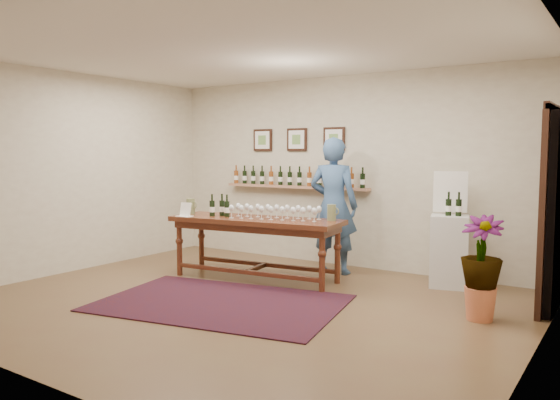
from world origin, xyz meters
The scene contains 14 objects.
ground centered at (0.00, 0.00, 0.00)m, with size 6.00×6.00×0.00m, color brown.
room_shell centered at (2.11, 1.86, 1.12)m, with size 6.00×6.00×6.00m.
rug centered at (-0.17, -0.14, 0.01)m, with size 2.65×1.77×0.01m, color #4F130E.
tasting_table centered at (-0.53, 1.02, 0.70)m, with size 2.38×1.02×0.82m.
table_glasses centered at (-0.28, 1.10, 0.91)m, with size 1.32×0.30×0.18m, color silver, non-canonical shape.
table_bottles centered at (-1.06, 0.94, 0.96)m, with size 0.26×0.15×0.28m, color black, non-canonical shape.
pitcher_left centered at (-1.56, 0.89, 0.93)m, with size 0.14×0.14×0.22m, color #687046, non-canonical shape.
pitcher_right centered at (0.43, 1.33, 0.92)m, with size 0.13×0.13×0.21m, color #687046, non-canonical shape.
menu_card centered at (-1.45, 0.66, 0.91)m, with size 0.20×0.15×0.19m, color white.
display_pedestal centered at (1.71, 2.05, 0.45)m, with size 0.45×0.45×0.90m, color silver.
pedestal_bottles centered at (1.76, 2.02, 1.06)m, with size 0.32×0.09×0.32m, color black, non-canonical shape.
info_sign centered at (1.67, 2.18, 1.19)m, with size 0.42×0.02×0.57m, color white.
potted_plant centered at (2.39, 0.84, 0.53)m, with size 0.55×0.55×0.91m.
person centered at (0.14, 1.93, 0.95)m, with size 0.69×0.45×1.89m, color #35547F.
Camera 1 is at (3.69, -4.74, 1.68)m, focal length 35.00 mm.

